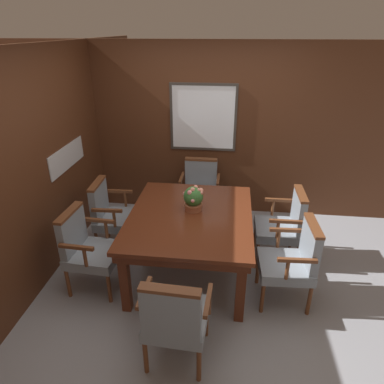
# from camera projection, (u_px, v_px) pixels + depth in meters

# --- Properties ---
(ground_plane) EXTENTS (14.00, 14.00, 0.00)m
(ground_plane) POSITION_uv_depth(u_px,v_px,m) (195.00, 281.00, 3.86)
(ground_plane) COLOR #93969E
(wall_back) EXTENTS (7.20, 0.08, 2.45)m
(wall_back) POSITION_uv_depth(u_px,v_px,m) (209.00, 132.00, 4.91)
(wall_back) COLOR #4C2816
(wall_back) RESTS_ON ground_plane
(wall_left) EXTENTS (0.08, 7.20, 2.45)m
(wall_left) POSITION_uv_depth(u_px,v_px,m) (33.00, 174.00, 3.51)
(wall_left) COLOR #4C2816
(wall_left) RESTS_ON ground_plane
(dining_table) EXTENTS (1.33, 1.57, 0.75)m
(dining_table) POSITION_uv_depth(u_px,v_px,m) (190.00, 222.00, 3.75)
(dining_table) COLOR #562614
(dining_table) RESTS_ON ground_plane
(chair_right_near) EXTENTS (0.54, 0.57, 0.91)m
(chair_right_near) POSITION_uv_depth(u_px,v_px,m) (293.00, 259.00, 3.41)
(chair_right_near) COLOR brown
(chair_right_near) RESTS_ON ground_plane
(chair_right_far) EXTENTS (0.53, 0.56, 0.91)m
(chair_right_far) POSITION_uv_depth(u_px,v_px,m) (284.00, 224.00, 4.03)
(chair_right_far) COLOR brown
(chair_right_far) RESTS_ON ground_plane
(chair_head_near) EXTENTS (0.57, 0.54, 0.91)m
(chair_head_near) POSITION_uv_depth(u_px,v_px,m) (175.00, 317.00, 2.73)
(chair_head_near) COLOR brown
(chair_head_near) RESTS_ON ground_plane
(chair_left_near) EXTENTS (0.55, 0.57, 0.91)m
(chair_left_near) POSITION_uv_depth(u_px,v_px,m) (87.00, 247.00, 3.60)
(chair_left_near) COLOR brown
(chair_left_near) RESTS_ON ground_plane
(chair_left_far) EXTENTS (0.54, 0.57, 0.91)m
(chair_left_far) POSITION_uv_depth(u_px,v_px,m) (112.00, 213.00, 4.26)
(chair_left_far) COLOR brown
(chair_left_far) RESTS_ON ground_plane
(chair_head_far) EXTENTS (0.55, 0.52, 0.91)m
(chair_head_far) POSITION_uv_depth(u_px,v_px,m) (200.00, 189.00, 4.89)
(chair_head_far) COLOR brown
(chair_head_far) RESTS_ON ground_plane
(potted_plant) EXTENTS (0.23, 0.24, 0.29)m
(potted_plant) POSITION_uv_depth(u_px,v_px,m) (193.00, 198.00, 3.75)
(potted_plant) COLOR #9E5638
(potted_plant) RESTS_ON dining_table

